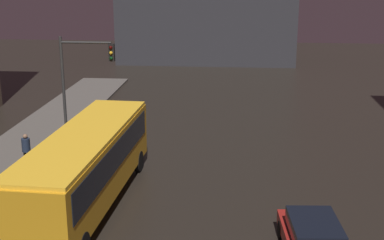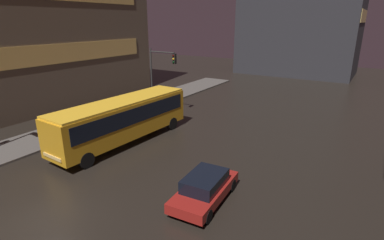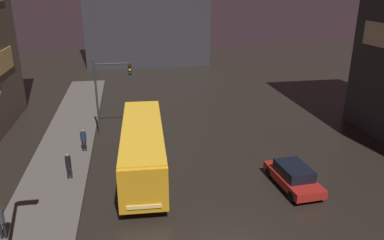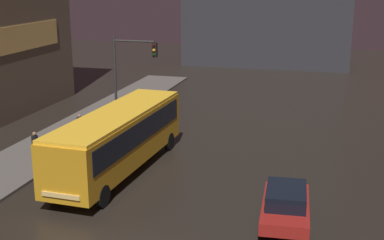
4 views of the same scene
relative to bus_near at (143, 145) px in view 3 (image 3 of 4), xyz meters
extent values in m
cube|color=#56514C|center=(-5.58, 1.38, -1.88)|extent=(4.00, 48.00, 0.15)
cube|color=#EAC66B|center=(11.58, 38.63, 7.19)|extent=(0.24, 10.20, 1.80)
cube|color=orange|center=(0.00, 0.00, -0.18)|extent=(3.04, 11.19, 2.46)
cube|color=black|center=(0.00, 0.00, 0.30)|extent=(3.06, 10.30, 1.10)
cube|color=yellow|center=(0.00, 0.00, 1.13)|extent=(2.98, 10.96, 0.16)
cube|color=#F4CC72|center=(-0.25, -5.55, -1.01)|extent=(1.78, 0.18, 0.20)
cylinder|color=black|center=(0.98, -4.19, -1.46)|extent=(0.30, 1.01, 1.00)
cylinder|color=black|center=(-1.36, -4.08, -1.46)|extent=(0.30, 1.01, 1.00)
cylinder|color=black|center=(1.36, 4.09, -1.46)|extent=(0.30, 1.01, 1.00)
cylinder|color=black|center=(-0.98, 4.19, -1.46)|extent=(0.30, 1.01, 1.00)
cube|color=maroon|center=(8.74, -3.44, -1.41)|extent=(2.19, 4.49, 0.50)
cube|color=black|center=(8.74, -3.44, -0.84)|extent=(1.76, 2.51, 0.62)
cylinder|color=black|center=(9.70, -4.86, -1.64)|extent=(0.25, 0.65, 0.64)
cylinder|color=black|center=(7.99, -4.99, -1.64)|extent=(0.25, 0.65, 0.64)
cylinder|color=black|center=(9.49, -1.90, -1.64)|extent=(0.25, 0.65, 0.64)
cylinder|color=black|center=(7.78, -2.03, -1.64)|extent=(0.25, 0.65, 0.64)
cylinder|color=black|center=(-7.02, -5.84, -1.37)|extent=(0.14, 0.14, 0.87)
cylinder|color=black|center=(-6.84, -5.84, -1.37)|extent=(0.14, 0.14, 0.87)
cylinder|color=#333338|center=(-6.93, -5.84, -0.57)|extent=(0.46, 0.46, 0.73)
cylinder|color=black|center=(-4.70, -0.30, -1.40)|extent=(0.14, 0.14, 0.81)
cylinder|color=black|center=(-4.52, -0.30, -1.40)|extent=(0.14, 0.14, 0.81)
cylinder|color=black|center=(-4.61, -0.30, -0.66)|extent=(0.48, 0.48, 0.68)
sphere|color=#8C664C|center=(-4.61, -0.30, -0.21)|extent=(0.22, 0.22, 0.22)
cylinder|color=black|center=(-4.18, 3.78, -1.41)|extent=(0.14, 0.14, 0.79)
cylinder|color=black|center=(-4.00, 3.78, -1.41)|extent=(0.14, 0.14, 0.79)
cylinder|color=#1E283D|center=(-4.09, 3.78, -0.68)|extent=(0.53, 0.53, 0.66)
sphere|color=#8C664C|center=(-4.09, 3.78, -0.24)|extent=(0.22, 0.22, 0.22)
cylinder|color=#2D2D2D|center=(-3.19, 7.16, 1.09)|extent=(0.16, 0.16, 6.10)
cylinder|color=#2D2D2D|center=(-1.85, 7.16, 3.84)|extent=(2.68, 0.12, 0.12)
cube|color=black|center=(-0.51, 7.16, 3.34)|extent=(0.30, 0.24, 0.90)
sphere|color=#390706|center=(-0.51, 7.02, 3.62)|extent=(0.18, 0.18, 0.18)
sphere|color=gold|center=(-0.51, 7.02, 3.34)|extent=(0.18, 0.18, 0.18)
sphere|color=black|center=(-0.51, 7.02, 3.06)|extent=(0.18, 0.18, 0.18)
camera|label=1|loc=(6.10, -19.88, 7.58)|focal=50.00mm
camera|label=2|loc=(15.01, -14.61, 6.49)|focal=28.00mm
camera|label=3|loc=(-0.68, -21.99, 9.55)|focal=35.00mm
camera|label=4|loc=(10.36, -23.81, 7.78)|focal=50.00mm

